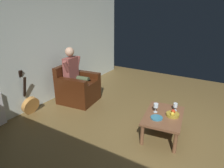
{
  "coord_description": "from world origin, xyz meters",
  "views": [
    {
      "loc": [
        2.94,
        0.56,
        2.15
      ],
      "look_at": [
        -0.22,
        -1.35,
        0.74
      ],
      "focal_mm": 31.67,
      "sensor_mm": 36.0,
      "label": 1
    }
  ],
  "objects_px": {
    "person_seated": "(75,73)",
    "wine_glass_far": "(175,106)",
    "coffee_table": "(163,118)",
    "guitar": "(30,104)",
    "wine_glass_near": "(156,106)",
    "decorative_dish": "(157,118)",
    "fruit_bowl": "(173,114)",
    "armchair": "(78,88)"
  },
  "relations": [
    {
      "from": "coffee_table",
      "to": "wine_glass_far",
      "type": "bearing_deg",
      "value": 155.01
    },
    {
      "from": "person_seated",
      "to": "wine_glass_far",
      "type": "bearing_deg",
      "value": 81.75
    },
    {
      "from": "wine_glass_near",
      "to": "fruit_bowl",
      "type": "relative_size",
      "value": 0.77
    },
    {
      "from": "coffee_table",
      "to": "guitar",
      "type": "xyz_separation_m",
      "value": [
        0.71,
        -2.7,
        -0.13
      ]
    },
    {
      "from": "fruit_bowl",
      "to": "armchair",
      "type": "bearing_deg",
      "value": -96.81
    },
    {
      "from": "person_seated",
      "to": "wine_glass_far",
      "type": "distance_m",
      "value": 2.42
    },
    {
      "from": "armchair",
      "to": "guitar",
      "type": "bearing_deg",
      "value": -31.27
    },
    {
      "from": "person_seated",
      "to": "guitar",
      "type": "bearing_deg",
      "value": -29.32
    },
    {
      "from": "person_seated",
      "to": "decorative_dish",
      "type": "xyz_separation_m",
      "value": [
        0.5,
        2.22,
        -0.3
      ]
    },
    {
      "from": "coffee_table",
      "to": "armchair",
      "type": "bearing_deg",
      "value": -98.17
    },
    {
      "from": "armchair",
      "to": "decorative_dish",
      "type": "bearing_deg",
      "value": 69.89
    },
    {
      "from": "guitar",
      "to": "wine_glass_near",
      "type": "height_order",
      "value": "guitar"
    },
    {
      "from": "guitar",
      "to": "decorative_dish",
      "type": "distance_m",
      "value": 2.69
    },
    {
      "from": "person_seated",
      "to": "decorative_dish",
      "type": "distance_m",
      "value": 2.29
    },
    {
      "from": "wine_glass_near",
      "to": "fruit_bowl",
      "type": "distance_m",
      "value": 0.31
    },
    {
      "from": "armchair",
      "to": "wine_glass_near",
      "type": "relative_size",
      "value": 5.36
    },
    {
      "from": "person_seated",
      "to": "fruit_bowl",
      "type": "xyz_separation_m",
      "value": [
        0.28,
        2.43,
        -0.28
      ]
    },
    {
      "from": "wine_glass_near",
      "to": "wine_glass_far",
      "type": "height_order",
      "value": "wine_glass_near"
    },
    {
      "from": "armchair",
      "to": "wine_glass_near",
      "type": "bearing_deg",
      "value": 74.67
    },
    {
      "from": "wine_glass_near",
      "to": "decorative_dish",
      "type": "xyz_separation_m",
      "value": [
        0.2,
        0.09,
        -0.11
      ]
    },
    {
      "from": "person_seated",
      "to": "armchair",
      "type": "bearing_deg",
      "value": 90.0
    },
    {
      "from": "coffee_table",
      "to": "wine_glass_near",
      "type": "xyz_separation_m",
      "value": [
        -0.02,
        -0.16,
        0.18
      ]
    },
    {
      "from": "armchair",
      "to": "coffee_table",
      "type": "xyz_separation_m",
      "value": [
        0.32,
        2.24,
        0.02
      ]
    },
    {
      "from": "person_seated",
      "to": "guitar",
      "type": "height_order",
      "value": "person_seated"
    },
    {
      "from": "guitar",
      "to": "decorative_dish",
      "type": "height_order",
      "value": "guitar"
    },
    {
      "from": "wine_glass_near",
      "to": "decorative_dish",
      "type": "relative_size",
      "value": 0.85
    },
    {
      "from": "guitar",
      "to": "wine_glass_near",
      "type": "bearing_deg",
      "value": 105.87
    },
    {
      "from": "armchair",
      "to": "coffee_table",
      "type": "height_order",
      "value": "armchair"
    },
    {
      "from": "armchair",
      "to": "fruit_bowl",
      "type": "relative_size",
      "value": 4.15
    },
    {
      "from": "armchair",
      "to": "wine_glass_far",
      "type": "relative_size",
      "value": 6.42
    },
    {
      "from": "armchair",
      "to": "person_seated",
      "type": "xyz_separation_m",
      "value": [
        0.01,
        -0.04,
        0.39
      ]
    },
    {
      "from": "wine_glass_far",
      "to": "fruit_bowl",
      "type": "height_order",
      "value": "wine_glass_far"
    },
    {
      "from": "coffee_table",
      "to": "wine_glass_near",
      "type": "height_order",
      "value": "wine_glass_near"
    },
    {
      "from": "person_seated",
      "to": "fruit_bowl",
      "type": "distance_m",
      "value": 2.46
    },
    {
      "from": "armchair",
      "to": "person_seated",
      "type": "bearing_deg",
      "value": -90.0
    },
    {
      "from": "fruit_bowl",
      "to": "person_seated",
      "type": "bearing_deg",
      "value": -96.56
    },
    {
      "from": "decorative_dish",
      "to": "guitar",
      "type": "bearing_deg",
      "value": -78.8
    },
    {
      "from": "armchair",
      "to": "wine_glass_far",
      "type": "bearing_deg",
      "value": 81.59
    },
    {
      "from": "person_seated",
      "to": "fruit_bowl",
      "type": "relative_size",
      "value": 5.99
    },
    {
      "from": "decorative_dish",
      "to": "person_seated",
      "type": "bearing_deg",
      "value": -102.71
    },
    {
      "from": "wine_glass_near",
      "to": "wine_glass_far",
      "type": "relative_size",
      "value": 1.2
    },
    {
      "from": "armchair",
      "to": "wine_glass_near",
      "type": "xyz_separation_m",
      "value": [
        0.3,
        2.08,
        0.2
      ]
    }
  ]
}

